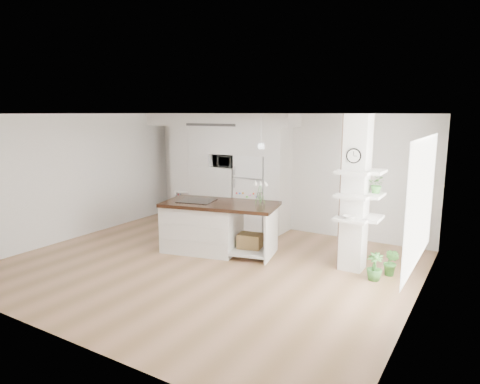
# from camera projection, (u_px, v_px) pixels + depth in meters

# --- Properties ---
(floor) EXTENTS (7.00, 6.00, 0.01)m
(floor) POSITION_uv_depth(u_px,v_px,m) (207.00, 265.00, 7.74)
(floor) COLOR #A67A5A
(floor) RESTS_ON ground
(room) EXTENTS (7.04, 6.04, 2.72)m
(room) POSITION_uv_depth(u_px,v_px,m) (205.00, 163.00, 7.40)
(room) COLOR white
(room) RESTS_ON ground
(cabinet_wall) EXTENTS (4.00, 0.71, 2.70)m
(cabinet_wall) POSITION_uv_depth(u_px,v_px,m) (221.00, 163.00, 10.45)
(cabinet_wall) COLOR white
(cabinet_wall) RESTS_ON floor
(refrigerator) EXTENTS (0.78, 0.69, 1.75)m
(refrigerator) POSITION_uv_depth(u_px,v_px,m) (254.00, 192.00, 10.11)
(refrigerator) COLOR white
(refrigerator) RESTS_ON floor
(column) EXTENTS (0.69, 0.90, 2.70)m
(column) POSITION_uv_depth(u_px,v_px,m) (359.00, 195.00, 7.24)
(column) COLOR silver
(column) RESTS_ON floor
(window) EXTENTS (0.00, 2.40, 2.40)m
(window) POSITION_uv_depth(u_px,v_px,m) (421.00, 202.00, 5.95)
(window) COLOR white
(window) RESTS_ON room
(pendant_light) EXTENTS (0.12, 0.12, 0.10)m
(pendant_light) POSITION_uv_depth(u_px,v_px,m) (300.00, 152.00, 6.62)
(pendant_light) COLOR white
(pendant_light) RESTS_ON room
(kitchen_island) EXTENTS (2.39, 1.51, 1.57)m
(kitchen_island) POSITION_uv_depth(u_px,v_px,m) (208.00, 225.00, 8.48)
(kitchen_island) COLOR white
(kitchen_island) RESTS_ON floor
(bookshelf) EXTENTS (0.74, 0.60, 0.77)m
(bookshelf) POSITION_uv_depth(u_px,v_px,m) (190.00, 207.00, 10.97)
(bookshelf) COLOR white
(bookshelf) RESTS_ON floor
(floor_plant_a) EXTENTS (0.33, 0.30, 0.48)m
(floor_plant_a) POSITION_uv_depth(u_px,v_px,m) (391.00, 262.00, 7.19)
(floor_plant_a) COLOR #3A7C31
(floor_plant_a) RESTS_ON floor
(floor_plant_b) EXTENTS (0.28, 0.28, 0.46)m
(floor_plant_b) POSITION_uv_depth(u_px,v_px,m) (374.00, 267.00, 7.01)
(floor_plant_b) COLOR #3A7C31
(floor_plant_b) RESTS_ON floor
(microwave) EXTENTS (0.54, 0.37, 0.30)m
(microwave) POSITION_uv_depth(u_px,v_px,m) (226.00, 161.00, 10.31)
(microwave) COLOR #2D2D2D
(microwave) RESTS_ON cabinet_wall
(shelf_plant) EXTENTS (0.27, 0.23, 0.30)m
(shelf_plant) POSITION_uv_depth(u_px,v_px,m) (377.00, 184.00, 7.22)
(shelf_plant) COLOR #3A7C31
(shelf_plant) RESTS_ON column
(decor_bowl) EXTENTS (0.22, 0.22, 0.05)m
(decor_bowl) POSITION_uv_depth(u_px,v_px,m) (349.00, 217.00, 7.15)
(decor_bowl) COLOR white
(decor_bowl) RESTS_ON column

